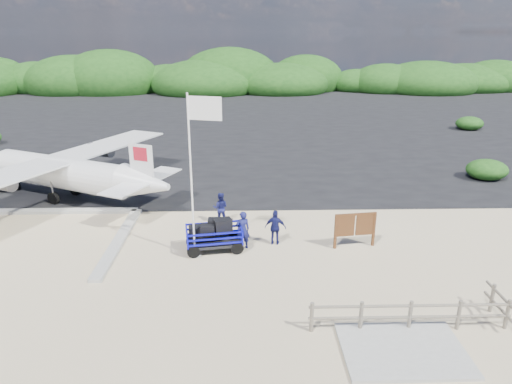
% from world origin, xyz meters
% --- Properties ---
extents(ground, '(160.00, 160.00, 0.00)m').
position_xyz_m(ground, '(0.00, 0.00, 0.00)').
color(ground, beige).
extents(asphalt_apron, '(90.00, 50.00, 0.04)m').
position_xyz_m(asphalt_apron, '(0.00, 30.00, 0.00)').
color(asphalt_apron, '#B2B2B2').
rests_on(asphalt_apron, ground).
extents(lagoon, '(9.00, 7.00, 0.40)m').
position_xyz_m(lagoon, '(-9.00, 1.50, 0.00)').
color(lagoon, '#B2B2B2').
rests_on(lagoon, ground).
extents(walkway_pad, '(3.50, 2.50, 0.10)m').
position_xyz_m(walkway_pad, '(5.50, -6.00, 0.00)').
color(walkway_pad, '#B2B2B2').
rests_on(walkway_pad, ground).
extents(vegetation_band, '(124.00, 8.00, 4.40)m').
position_xyz_m(vegetation_band, '(0.00, 55.00, 0.00)').
color(vegetation_band, '#B2B2B2').
rests_on(vegetation_band, ground).
extents(fence, '(6.40, 2.00, 1.10)m').
position_xyz_m(fence, '(6.00, -5.00, 0.00)').
color(fence, '#B2B2B2').
rests_on(fence, ground).
extents(baggage_cart, '(2.68, 1.80, 1.24)m').
position_xyz_m(baggage_cart, '(-0.29, 0.57, 0.00)').
color(baggage_cart, '#0D0FD1').
rests_on(baggage_cart, ground).
extents(flagpole, '(1.41, 0.88, 6.58)m').
position_xyz_m(flagpole, '(-1.06, 0.13, 0.00)').
color(flagpole, white).
rests_on(flagpole, ground).
extents(signboard, '(1.92, 0.43, 1.57)m').
position_xyz_m(signboard, '(5.62, 0.73, 0.00)').
color(signboard, brown).
rests_on(signboard, ground).
extents(crew_a, '(0.70, 0.57, 1.67)m').
position_xyz_m(crew_a, '(0.90, 0.74, 0.83)').
color(crew_a, navy).
rests_on(crew_a, ground).
extents(crew_b, '(0.77, 0.62, 1.51)m').
position_xyz_m(crew_b, '(-0.17, 3.52, 0.75)').
color(crew_b, navy).
rests_on(crew_b, ground).
extents(crew_c, '(0.95, 0.51, 1.54)m').
position_xyz_m(crew_c, '(2.29, 1.11, 0.77)').
color(crew_c, navy).
rests_on(crew_c, ground).
extents(aircraft_large, '(20.40, 20.40, 4.59)m').
position_xyz_m(aircraft_large, '(10.80, 22.82, 0.00)').
color(aircraft_large, '#B2B2B2').
rests_on(aircraft_large, ground).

